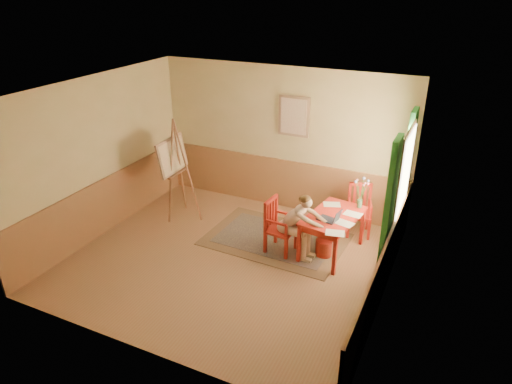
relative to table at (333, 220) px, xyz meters
The scene contains 14 objects.
room 1.90m from the table, 147.84° to the right, with size 5.04×4.54×2.84m.
wainscot 1.48m from the table, behind, with size 5.00×4.50×1.00m.
window 1.20m from the table, 10.56° to the left, with size 0.12×2.01×2.20m.
wall_portrait 2.18m from the table, 133.55° to the left, with size 0.60×0.05×0.76m.
rug 1.19m from the table, behind, with size 2.45×1.68×0.02m.
table is the anchor object (origin of this frame).
chair_left 0.90m from the table, 159.55° to the right, with size 0.47×0.46×0.95m.
chair_back 0.92m from the table, 74.99° to the left, with size 0.51×0.53×0.93m.
figure 0.60m from the table, 146.47° to the right, with size 0.86×0.39×1.14m.
laptop 0.25m from the table, 86.34° to the right, with size 0.39×0.28×0.22m.
papers 0.18m from the table, 22.14° to the right, with size 0.74×1.20×0.00m.
vase 0.66m from the table, 55.66° to the left, with size 0.25×0.25×0.53m.
wastebasket 0.51m from the table, 121.67° to the right, with size 0.27×0.27×0.29m, color #AF3325.
easel 3.15m from the table, behind, with size 0.66×0.87×1.95m.
Camera 1 is at (3.15, -5.63, 4.23)m, focal length 32.40 mm.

